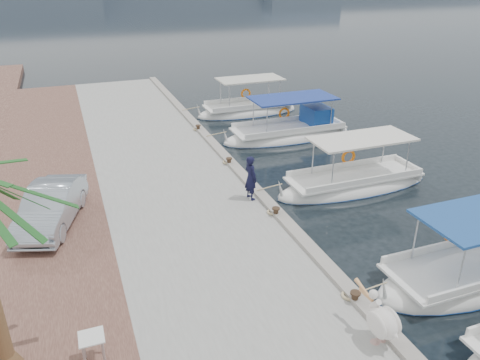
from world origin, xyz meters
The scene contains 13 objects.
ground centered at (0.00, 0.00, 0.00)m, with size 400.00×400.00×0.00m, color black.
concrete_quay centered at (-3.00, 5.00, 0.25)m, with size 6.00×40.00×0.50m, color gray.
quay_curb centered at (-0.22, 5.00, 0.56)m, with size 0.44×40.00×0.12m, color gray.
cobblestone_strip centered at (-8.00, 5.00, 0.25)m, with size 4.00×40.00×0.50m, color brown.
fishing_caique_b centered at (3.73, -3.35, 0.12)m, with size 6.28×2.42×2.83m.
fishing_caique_c centered at (4.14, 3.38, 0.12)m, with size 7.10×2.15×2.83m.
fishing_caique_d centered at (4.46, 10.15, 0.19)m, with size 7.53×2.51×2.83m.
fishing_caique_e centered at (3.93, 15.14, 0.12)m, with size 6.68×2.29×2.83m.
mooring_bollards centered at (-0.35, 1.50, 0.69)m, with size 0.28×20.28×0.33m.
pelican centered at (-0.60, -4.91, 1.13)m, with size 0.59×1.56×1.22m.
fisherman centered at (-0.68, 3.10, 1.37)m, with size 0.63×0.41×1.73m, color black.
parked_car centered at (-7.75, 3.68, 1.18)m, with size 1.44×4.14×1.37m, color #A2ADB9.
folding_table centered at (-6.96, -3.19, 1.02)m, with size 0.55×0.55×0.73m.
Camera 1 is at (-6.67, -11.68, 8.63)m, focal length 35.00 mm.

